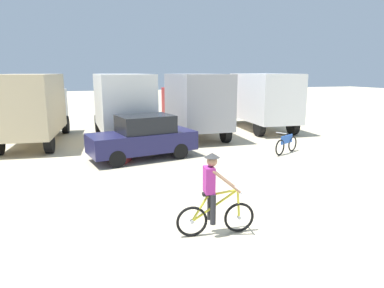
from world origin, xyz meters
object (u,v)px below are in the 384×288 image
at_px(box_truck_avon_van, 260,98).
at_px(bicycle_spare, 286,144).
at_px(box_truck_tan_camper, 33,105).
at_px(box_truck_white_box, 121,103).
at_px(sedan_parked, 143,137).
at_px(box_truck_grey_hauler, 194,102).
at_px(supply_crate, 121,156).
at_px(cyclist_orange_shirt, 213,197).

xyz_separation_m(box_truck_avon_van, bicycle_spare, (-2.16, -6.10, -1.48)).
relative_size(box_truck_tan_camper, box_truck_white_box, 1.03).
xyz_separation_m(box_truck_avon_van, sedan_parked, (-8.15, -4.96, -0.99)).
bearing_deg(bicycle_spare, box_truck_tan_camper, 150.79).
bearing_deg(box_truck_grey_hauler, box_truck_tan_camper, 176.65).
distance_m(box_truck_tan_camper, box_truck_grey_hauler, 8.04).
bearing_deg(supply_crate, box_truck_tan_camper, 125.14).
bearing_deg(supply_crate, sedan_parked, 14.67).
xyz_separation_m(box_truck_grey_hauler, bicycle_spare, (2.36, -5.34, -1.48)).
relative_size(cyclist_orange_shirt, supply_crate, 2.62).
xyz_separation_m(sedan_parked, cyclist_orange_shirt, (0.10, -7.10, -0.04)).
xyz_separation_m(box_truck_tan_camper, box_truck_avon_van, (12.55, 0.29, 0.00)).
distance_m(box_truck_white_box, sedan_parked, 4.62).
distance_m(sedan_parked, cyclist_orange_shirt, 7.10).
bearing_deg(box_truck_grey_hauler, supply_crate, -135.83).
relative_size(box_truck_white_box, sedan_parked, 1.52).
bearing_deg(bicycle_spare, box_truck_avon_van, 70.48).
height_order(box_truck_white_box, supply_crate, box_truck_white_box).
xyz_separation_m(cyclist_orange_shirt, supply_crate, (-1.04, 6.85, -0.60)).
distance_m(box_truck_white_box, box_truck_grey_hauler, 3.87).
bearing_deg(cyclist_orange_shirt, box_truck_tan_camper, 110.94).
xyz_separation_m(box_truck_white_box, supply_crate, (-0.71, -4.76, -1.63)).
bearing_deg(box_truck_tan_camper, box_truck_white_box, -2.09).
bearing_deg(cyclist_orange_shirt, supply_crate, 98.67).
height_order(cyclist_orange_shirt, bicycle_spare, cyclist_orange_shirt).
distance_m(box_truck_tan_camper, box_truck_avon_van, 12.56).
height_order(box_truck_grey_hauler, cyclist_orange_shirt, box_truck_grey_hauler).
bearing_deg(box_truck_tan_camper, cyclist_orange_shirt, -69.06).
height_order(box_truck_grey_hauler, box_truck_avon_van, same).
bearing_deg(box_truck_avon_van, box_truck_grey_hauler, -170.43).
distance_m(sedan_parked, supply_crate, 1.16).
bearing_deg(cyclist_orange_shirt, bicycle_spare, 45.30).
xyz_separation_m(box_truck_avon_van, supply_crate, (-9.10, -5.20, -1.63)).
relative_size(box_truck_tan_camper, sedan_parked, 1.57).
xyz_separation_m(box_truck_tan_camper, box_truck_white_box, (4.17, -0.15, 0.00)).
relative_size(box_truck_tan_camper, box_truck_avon_van, 1.01).
height_order(cyclist_orange_shirt, supply_crate, cyclist_orange_shirt).
height_order(sedan_parked, bicycle_spare, sedan_parked).
distance_m(box_truck_grey_hauler, sedan_parked, 5.63).
height_order(box_truck_avon_van, cyclist_orange_shirt, box_truck_avon_van).
bearing_deg(box_truck_avon_van, sedan_parked, -148.71).
distance_m(box_truck_grey_hauler, cyclist_orange_shirt, 11.87).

